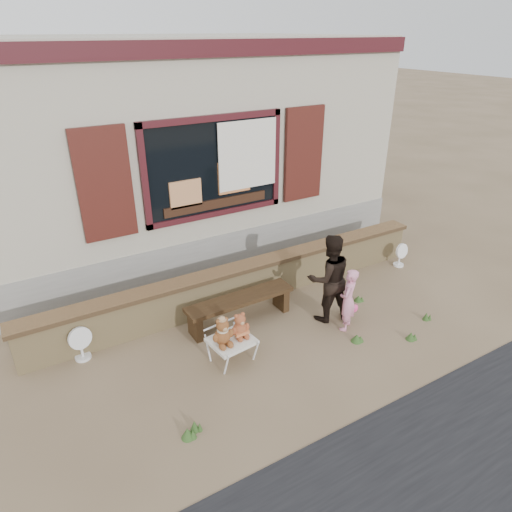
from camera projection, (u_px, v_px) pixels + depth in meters
ground at (276, 330)px, 6.95m from camera, size 80.00×80.00×0.00m
shopfront at (162, 142)px, 9.52m from camera, size 8.04×5.13×4.00m
brick_wall at (244, 282)px, 7.57m from camera, size 7.10×0.36×0.67m
bench at (240, 304)px, 7.00m from camera, size 1.75×0.40×0.45m
folding_chair at (232, 341)px, 6.17m from camera, size 0.63×0.57×0.35m
teddy_bear_left at (222, 331)px, 5.99m from camera, size 0.33×0.29×0.41m
teddy_bear_right at (240, 324)px, 6.15m from camera, size 0.30×0.27×0.37m
child at (348, 300)px, 6.78m from camera, size 0.44×0.41×1.00m
adult at (329, 278)px, 6.93m from camera, size 0.80×0.68×1.42m
fan_left at (80, 343)px, 6.24m from camera, size 0.33×0.22×0.52m
fan_right at (400, 255)px, 8.72m from camera, size 0.30×0.20×0.47m
grass_tufts at (329, 353)px, 6.34m from camera, size 4.27×1.36×0.15m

